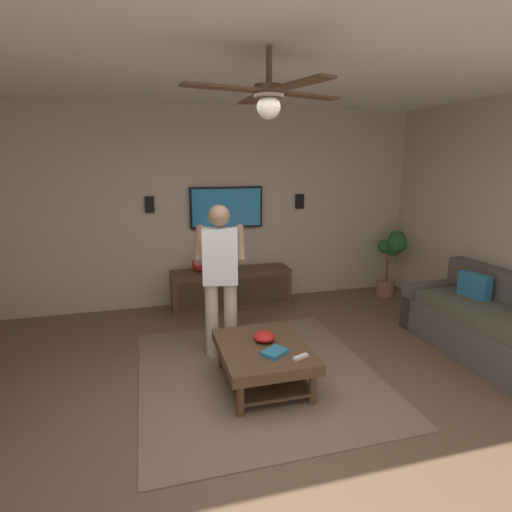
{
  "coord_description": "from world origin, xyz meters",
  "views": [
    {
      "loc": [
        -2.79,
        0.82,
        2.06
      ],
      "look_at": [
        1.3,
        -0.31,
        1.08
      ],
      "focal_mm": 28.63,
      "sensor_mm": 36.0,
      "label": 1
    }
  ],
  "objects": [
    {
      "name": "couch",
      "position": [
        0.51,
        -2.73,
        0.32
      ],
      "size": [
        1.9,
        0.87,
        0.87
      ],
      "rotation": [
        0.0,
        0.0,
        1.57
      ],
      "color": "#564C47",
      "rests_on": "ground"
    },
    {
      "name": "book",
      "position": [
        0.37,
        -0.23,
        0.42
      ],
      "size": [
        0.26,
        0.27,
        0.04
      ],
      "primitive_type": "cube",
      "rotation": [
        0.0,
        0.0,
        2.17
      ],
      "color": "teal",
      "rests_on": "coffee_table"
    },
    {
      "name": "ground_plane",
      "position": [
        0.0,
        0.0,
        0.0
      ],
      "size": [
        7.77,
        7.77,
        0.0
      ],
      "primitive_type": "plane",
      "color": "brown"
    },
    {
      "name": "area_rug",
      "position": [
        0.76,
        -0.18,
        0.01
      ],
      "size": [
        2.48,
        2.28,
        0.01
      ],
      "primitive_type": "cube",
      "color": "#7A604C",
      "rests_on": "ground"
    },
    {
      "name": "coffee_table",
      "position": [
        0.56,
        -0.18,
        0.3
      ],
      "size": [
        1.0,
        0.8,
        0.4
      ],
      "color": "#513823",
      "rests_on": "ground"
    },
    {
      "name": "vase_round",
      "position": [
        2.77,
        0.1,
        0.66
      ],
      "size": [
        0.22,
        0.22,
        0.22
      ],
      "primitive_type": "sphere",
      "color": "red",
      "rests_on": "media_console"
    },
    {
      "name": "wall_speaker_right",
      "position": [
        3.01,
        0.73,
        1.49
      ],
      "size": [
        0.06,
        0.12,
        0.22
      ],
      "primitive_type": "cube",
      "color": "black"
    },
    {
      "name": "tv",
      "position": [
        3.0,
        -0.34,
        1.42
      ],
      "size": [
        0.05,
        1.06,
        0.6
      ],
      "rotation": [
        0.0,
        0.0,
        3.14
      ],
      "color": "black"
    },
    {
      "name": "bowl",
      "position": [
        0.65,
        -0.22,
        0.45
      ],
      "size": [
        0.2,
        0.2,
        0.09
      ],
      "primitive_type": "ellipsoid",
      "color": "red",
      "rests_on": "coffee_table"
    },
    {
      "name": "wall_speaker_left",
      "position": [
        3.01,
        -1.47,
        1.48
      ],
      "size": [
        0.06,
        0.12,
        0.22
      ],
      "primitive_type": "cube",
      "color": "black"
    },
    {
      "name": "person_standing",
      "position": [
        1.28,
        0.08,
        0.93
      ],
      "size": [
        0.6,
        0.61,
        1.64
      ],
      "rotation": [
        0.0,
        0.0,
        -0.19
      ],
      "color": "#C6B793",
      "rests_on": "ground"
    },
    {
      "name": "ceiling_slab",
      "position": [
        0.0,
        0.0,
        2.87
      ],
      "size": [
        6.28,
        6.68,
        0.1
      ],
      "primitive_type": "cube",
      "color": "white"
    },
    {
      "name": "media_console",
      "position": [
        2.76,
        -0.34,
        0.28
      ],
      "size": [
        0.45,
        1.7,
        0.55
      ],
      "rotation": [
        0.0,
        0.0,
        3.14
      ],
      "color": "#513823",
      "rests_on": "ground"
    },
    {
      "name": "wall_back_tv",
      "position": [
        3.09,
        0.0,
        1.41
      ],
      "size": [
        0.1,
        6.68,
        2.82
      ],
      "primitive_type": "cube",
      "color": "#BCA893",
      "rests_on": "ground"
    },
    {
      "name": "remote_white",
      "position": [
        0.24,
        -0.42,
        0.41
      ],
      "size": [
        0.1,
        0.16,
        0.02
      ],
      "primitive_type": "cube",
      "rotation": [
        0.0,
        0.0,
        1.95
      ],
      "color": "white",
      "rests_on": "coffee_table"
    },
    {
      "name": "potted_plant_tall",
      "position": [
        2.55,
        -2.84,
        0.69
      ],
      "size": [
        0.43,
        0.37,
        1.04
      ],
      "color": "#9E6B4C",
      "rests_on": "ground"
    },
    {
      "name": "ceiling_fan",
      "position": [
        -0.02,
        -0.04,
        2.49
      ],
      "size": [
        1.19,
        1.19,
        0.46
      ],
      "color": "#4C3828"
    }
  ]
}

